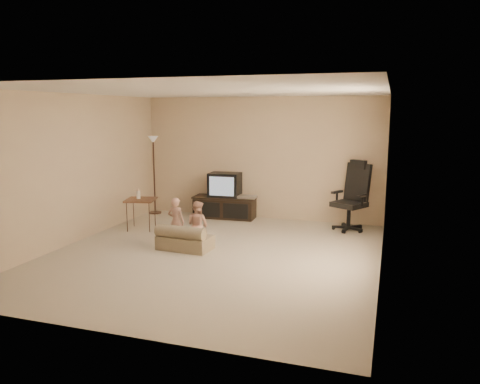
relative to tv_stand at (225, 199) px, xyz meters
The scene contains 9 objects.
floor 2.62m from the tv_stand, 74.45° to the right, with size 5.50×5.50×0.00m, color #B6A691.
room_shell 2.82m from the tv_stand, 74.45° to the right, with size 5.50×5.50×5.50m.
tv_stand is the anchor object (origin of this frame).
office_chair 2.61m from the tv_stand, ahead, with size 0.82×0.83×1.31m.
side_table 1.84m from the tv_stand, 130.38° to the right, with size 0.64×0.64×0.79m.
floor_lamp 1.81m from the tv_stand, behind, with size 0.26×0.26×1.68m.
child_sofa 2.39m from the tv_stand, 86.37° to the right, with size 0.89×0.54×0.42m.
toddler_left 2.17m from the tv_stand, 92.06° to the right, with size 0.30×0.22×0.81m, color tan.
toddler_right 2.27m from the tv_stand, 81.33° to the right, with size 0.38×0.21×0.79m, color tan.
Camera 1 is at (2.57, -6.52, 2.21)m, focal length 35.00 mm.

